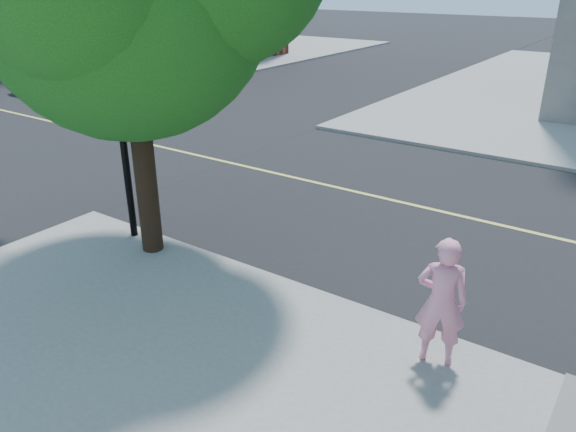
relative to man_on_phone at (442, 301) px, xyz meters
The scene contains 6 objects.
ground 7.00m from the man_on_phone, behind, with size 140.00×140.00×0.00m, color black.
road_ew 8.65m from the man_on_phone, 143.34° to the left, with size 140.00×9.00×0.01m, color black.
sidewalk_nw 37.21m from the man_on_phone, 143.49° to the left, with size 26.00×25.00×0.12m, color gray.
man_on_phone is the anchor object (origin of this frame).
signal_pole 8.98m from the man_on_phone, behind, with size 4.08×0.46×4.61m.
car_a 21.35m from the man_on_phone, 158.00° to the left, with size 2.25×4.87×1.35m, color white.
Camera 1 is at (8.72, -6.67, 4.79)m, focal length 34.70 mm.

